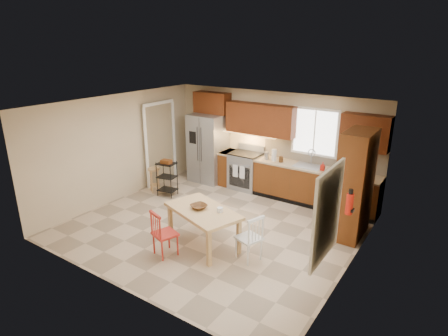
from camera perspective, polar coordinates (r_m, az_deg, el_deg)
name	(u,v)px	position (r m, az deg, el deg)	size (l,w,h in m)	color
floor	(214,226)	(7.86, -1.51, -8.78)	(5.50, 5.50, 0.00)	tan
ceiling	(213,105)	(7.06, -1.68, 9.52)	(5.50, 5.00, 0.02)	silver
wall_back	(272,142)	(9.42, 7.29, 3.96)	(5.50, 0.02, 2.50)	#CCB793
wall_front	(113,215)	(5.67, -16.52, -6.93)	(5.50, 0.02, 2.50)	#CCB793
wall_left	(119,148)	(9.17, -15.74, 2.99)	(0.02, 5.00, 2.50)	#CCB793
wall_right	(355,200)	(6.28, 19.38, -4.67)	(0.02, 5.00, 2.50)	#CCB793
refrigerator	(208,148)	(10.06, -2.44, 3.05)	(0.92, 0.75, 1.82)	gray
range_stove	(246,171)	(9.64, 3.33, -0.49)	(0.76, 0.63, 0.92)	gray
base_cabinet_narrow	(228,168)	(9.93, 0.65, 0.07)	(0.30, 0.60, 0.90)	#5D2A11
base_cabinet_run	(314,186)	(8.92, 13.60, -2.69)	(2.92, 0.60, 0.90)	#5D2A11
dishwasher	(334,195)	(8.50, 16.41, -4.02)	(0.60, 0.02, 0.78)	black
backsplash	(321,153)	(8.95, 14.60, 2.20)	(2.92, 0.03, 0.55)	beige
upper_over_fridge	(212,103)	(9.96, -1.84, 9.91)	(1.00, 0.35, 0.55)	#5F290F
upper_left_block	(260,119)	(9.25, 5.55, 7.41)	(1.80, 0.35, 0.75)	#5F290F
upper_right_block	(366,132)	(8.39, 20.76, 5.09)	(1.00, 0.35, 0.75)	#5F290F
window_back	(315,132)	(8.89, 13.69, 5.34)	(1.12, 0.04, 1.12)	white
sink	(308,168)	(8.85, 12.65, 0.03)	(0.62, 0.46, 0.16)	gray
undercab_glow	(249,134)	(9.46, 3.80, 5.26)	(1.60, 0.30, 0.01)	#FFBF66
soap_bottle	(323,166)	(8.59, 14.81, 0.25)	(0.09, 0.09, 0.19)	red
paper_towel	(274,155)	(9.07, 7.64, 1.98)	(0.12, 0.12, 0.28)	silver
canister_steel	(267,156)	(9.17, 6.51, 1.89)	(0.11, 0.11, 0.18)	gray
canister_wood	(281,159)	(8.98, 8.67, 1.30)	(0.10, 0.10, 0.14)	#523215
pantry	(355,185)	(7.51, 19.31, -2.46)	(0.50, 0.95, 2.10)	#5D2A11
fire_extinguisher	(349,204)	(6.50, 18.57, -5.22)	(0.12, 0.12, 0.36)	red
window_right	(327,214)	(5.20, 15.46, -6.81)	(0.04, 1.02, 1.32)	white
doorway	(160,144)	(10.02, -9.74, 3.56)	(0.04, 0.95, 2.10)	#8C7A59
dining_table	(203,228)	(7.04, -3.19, -9.04)	(1.45, 0.81, 0.71)	tan
chair_red	(165,233)	(6.77, -8.97, -9.76)	(0.40, 0.40, 0.85)	#AC241A
chair_white	(249,237)	(6.58, 3.80, -10.47)	(0.40, 0.40, 0.85)	silver
table_bowl	(199,209)	(6.93, -3.85, -6.20)	(0.29, 0.29, 0.07)	#523215
table_jar	(220,211)	(6.76, -0.63, -6.54)	(0.10, 0.10, 0.11)	silver
bar_stool	(155,180)	(9.59, -10.54, -1.82)	(0.30, 0.30, 0.63)	tan
utility_cart	(167,179)	(9.28, -8.67, -1.61)	(0.44, 0.34, 0.87)	black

